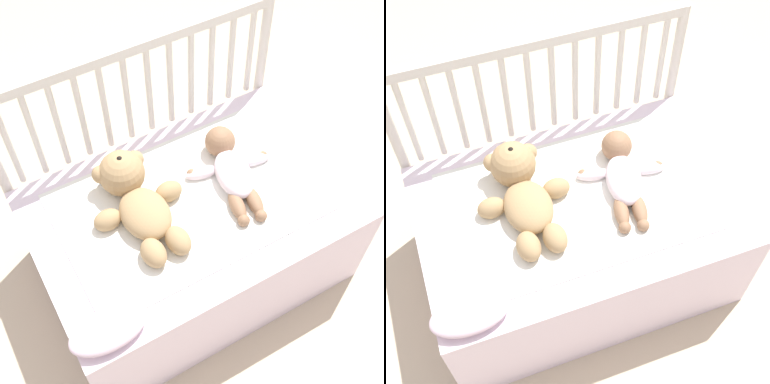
{
  "view_description": "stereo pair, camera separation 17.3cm",
  "coord_description": "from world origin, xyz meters",
  "views": [
    {
      "loc": [
        -0.51,
        -0.89,
        1.89
      ],
      "look_at": [
        0.0,
        0.0,
        0.49
      ],
      "focal_mm": 50.0,
      "sensor_mm": 36.0,
      "label": 1
    },
    {
      "loc": [
        -0.35,
        -0.96,
        1.89
      ],
      "look_at": [
        0.0,
        0.0,
        0.49
      ],
      "focal_mm": 50.0,
      "sensor_mm": 36.0,
      "label": 2
    }
  ],
  "objects": [
    {
      "name": "ground_plane",
      "position": [
        0.0,
        0.0,
        0.0
      ],
      "size": [
        12.0,
        12.0,
        0.0
      ],
      "primitive_type": "plane",
      "color": "#C6B293"
    },
    {
      "name": "crib_mattress",
      "position": [
        0.0,
        0.0,
        0.22
      ],
      "size": [
        1.07,
        0.7,
        0.43
      ],
      "color": "silver",
      "rests_on": "ground_plane"
    },
    {
      "name": "crib_rail",
      "position": [
        0.0,
        0.38,
        0.58
      ],
      "size": [
        1.07,
        0.04,
        0.83
      ],
      "color": "beige",
      "rests_on": "ground_plane"
    },
    {
      "name": "blanket",
      "position": [
        -0.01,
        0.01,
        0.44
      ],
      "size": [
        0.86,
        0.54,
        0.01
      ],
      "color": "white",
      "rests_on": "crib_mattress"
    },
    {
      "name": "teddy_bear",
      "position": [
        -0.17,
        0.08,
        0.49
      ],
      "size": [
        0.32,
        0.43,
        0.16
      ],
      "color": "tan",
      "rests_on": "crib_mattress"
    },
    {
      "name": "baby",
      "position": [
        0.17,
        0.04,
        0.47
      ],
      "size": [
        0.31,
        0.39,
        0.11
      ],
      "color": "white",
      "rests_on": "crib_mattress"
    },
    {
      "name": "small_pillow",
      "position": [
        -0.43,
        -0.27,
        0.46
      ],
      "size": [
        0.23,
        0.13,
        0.06
      ],
      "color": "silver",
      "rests_on": "crib_mattress"
    }
  ]
}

